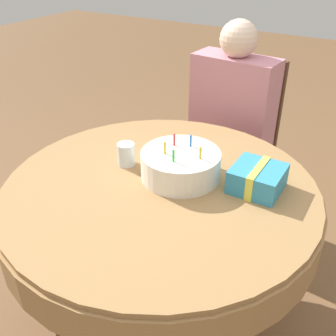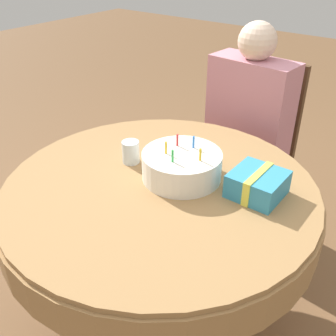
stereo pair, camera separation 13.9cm
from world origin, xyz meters
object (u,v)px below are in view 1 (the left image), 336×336
(birthday_cake, at_px, (181,165))
(drinking_glass, at_px, (126,154))
(gift_box, at_px, (257,178))
(person, at_px, (230,117))
(chair, at_px, (236,142))

(birthday_cake, bearing_deg, drinking_glass, -172.64)
(drinking_glass, xyz_separation_m, gift_box, (0.49, 0.10, -0.00))
(drinking_glass, bearing_deg, person, 79.91)
(gift_box, bearing_deg, drinking_glass, -169.00)
(person, bearing_deg, birthday_cake, -77.67)
(birthday_cake, distance_m, drinking_glass, 0.22)
(chair, distance_m, drinking_glass, 0.88)
(birthday_cake, bearing_deg, person, 97.68)
(chair, xyz_separation_m, drinking_glass, (-0.14, -0.82, 0.28))
(gift_box, bearing_deg, person, 119.93)
(chair, height_order, person, person)
(person, relative_size, gift_box, 6.65)
(chair, relative_size, drinking_glass, 10.80)
(birthday_cake, distance_m, gift_box, 0.28)
(person, bearing_deg, gift_box, -55.42)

